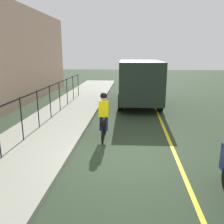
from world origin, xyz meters
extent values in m
plane|color=#283623|center=(0.00, 0.00, 0.00)|extent=(80.00, 80.00, 0.00)
cube|color=yellow|center=(0.00, -1.60, 0.00)|extent=(36.00, 0.12, 0.01)
cube|color=gray|center=(0.00, 3.40, 0.07)|extent=(40.00, 3.20, 0.15)
cylinder|color=black|center=(1.00, 3.80, 0.95)|extent=(0.04, 0.04, 1.60)
cylinder|color=black|center=(2.52, 3.80, 0.95)|extent=(0.04, 0.04, 1.60)
cylinder|color=black|center=(4.04, 3.80, 0.95)|extent=(0.04, 0.04, 1.60)
cylinder|color=black|center=(5.56, 3.80, 0.95)|extent=(0.04, 0.04, 1.60)
cylinder|color=black|center=(7.08, 3.80, 0.95)|extent=(0.04, 0.04, 1.60)
cylinder|color=black|center=(8.60, 3.80, 0.95)|extent=(0.04, 0.04, 1.60)
cylinder|color=black|center=(10.12, 3.80, 0.95)|extent=(0.04, 0.04, 1.60)
cube|color=black|center=(1.00, 3.80, 1.70)|extent=(18.25, 0.04, 0.04)
torus|color=black|center=(2.36, 0.93, 0.33)|extent=(0.66, 0.08, 0.66)
torus|color=black|center=(1.31, 0.90, 0.33)|extent=(0.66, 0.08, 0.66)
cube|color=black|center=(1.84, 0.92, 0.58)|extent=(0.93, 0.06, 0.24)
cylinder|color=black|center=(1.69, 0.91, 0.73)|extent=(0.03, 0.03, 0.35)
cube|color=yellow|center=(1.74, 0.91, 1.21)|extent=(0.35, 0.37, 0.63)
sphere|color=tan|center=(1.79, 0.92, 1.62)|extent=(0.22, 0.22, 0.22)
sphere|color=black|center=(1.79, 0.92, 1.70)|extent=(0.26, 0.26, 0.26)
cylinder|color=#191E38|center=(1.71, 1.01, 0.68)|extent=(0.34, 0.13, 0.65)
cylinder|color=#191E38|center=(1.72, 0.81, 0.68)|extent=(0.34, 0.13, 0.65)
cube|color=black|center=(1.36, 0.90, 0.75)|extent=(0.25, 0.21, 0.18)
cube|color=#1F2D23|center=(7.52, -0.61, 1.63)|extent=(4.82, 2.52, 2.30)
cube|color=silver|center=(10.94, -0.52, 1.43)|extent=(1.88, 2.25, 1.90)
cylinder|color=black|center=(10.77, 0.60, 0.48)|extent=(0.97, 0.32, 0.96)
cylinder|color=black|center=(10.82, -1.64, 0.48)|extent=(0.97, 0.32, 0.96)
cylinder|color=black|center=(6.43, 0.49, 0.48)|extent=(0.97, 0.32, 0.96)
cylinder|color=black|center=(6.49, -1.75, 0.48)|extent=(0.97, 0.32, 0.96)
camera|label=1|loc=(-6.82, -0.12, 3.27)|focal=37.71mm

